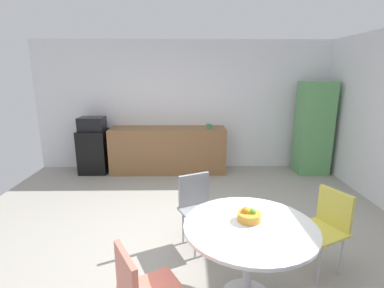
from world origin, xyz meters
name	(u,v)px	position (x,y,z in m)	size (l,w,h in m)	color
ground_plane	(181,246)	(0.00, 0.00, 0.00)	(6.00, 6.00, 0.00)	#9E998E
wall_back	(184,106)	(0.00, 3.00, 1.30)	(6.00, 0.10, 2.60)	silver
counter_block	(168,150)	(-0.31, 2.65, 0.45)	(2.28, 0.60, 0.90)	brown
mini_fridge	(94,151)	(-1.80, 2.65, 0.43)	(0.54, 0.54, 0.86)	black
microwave	(92,124)	(-1.80, 2.65, 0.99)	(0.48, 0.38, 0.26)	black
locker_cabinet	(313,128)	(2.55, 2.55, 0.90)	(0.60, 0.50, 1.80)	#599959
round_table	(249,239)	(0.60, -0.81, 0.60)	(1.12, 1.12, 0.73)	silver
chair_yellow	(327,221)	(1.48, -0.38, 0.52)	(0.56, 0.56, 0.83)	silver
chair_gray	(197,202)	(0.19, 0.08, 0.52)	(0.56, 0.56, 0.83)	silver
fruit_bowl	(249,215)	(0.60, -0.73, 0.78)	(0.20, 0.20, 0.11)	gold
mug_white	(209,126)	(0.50, 2.58, 0.95)	(0.13, 0.08, 0.09)	#338C59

